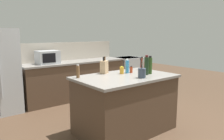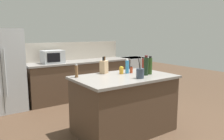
{
  "view_description": "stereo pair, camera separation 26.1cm",
  "coord_description": "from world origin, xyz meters",
  "views": [
    {
      "loc": [
        -2.33,
        -2.59,
        1.62
      ],
      "look_at": [
        0.0,
        0.35,
        0.99
      ],
      "focal_mm": 35.0,
      "sensor_mm": 36.0,
      "label": 1
    },
    {
      "loc": [
        -2.13,
        -2.75,
        1.62
      ],
      "look_at": [
        0.0,
        0.35,
        0.99
      ],
      "focal_mm": 35.0,
      "sensor_mm": 36.0,
      "label": 2
    }
  ],
  "objects": [
    {
      "name": "ground_plane",
      "position": [
        0.0,
        0.0,
        0.0
      ],
      "size": [
        14.0,
        14.0,
        0.0
      ],
      "primitive_type": "plane",
      "color": "#473323"
    },
    {
      "name": "back_counter_run",
      "position": [
        0.3,
        2.2,
        0.47
      ],
      "size": [
        2.66,
        0.66,
        0.94
      ],
      "color": "#4C3828",
      "rests_on": "ground_plane"
    },
    {
      "name": "wall_backsplash",
      "position": [
        0.3,
        2.52,
        1.17
      ],
      "size": [
        2.62,
        0.03,
        0.46
      ],
      "primitive_type": "cube",
      "color": "#B2A899",
      "rests_on": "back_counter_run"
    },
    {
      "name": "kitchen_island",
      "position": [
        0.0,
        0.0,
        0.47
      ],
      "size": [
        1.6,
        1.01,
        0.94
      ],
      "color": "#4C3828",
      "rests_on": "ground_plane"
    },
    {
      "name": "range_oven",
      "position": [
        2.05,
        2.2,
        0.47
      ],
      "size": [
        0.76,
        0.65,
        0.92
      ],
      "color": "#ADB2B7",
      "rests_on": "ground_plane"
    },
    {
      "name": "microwave",
      "position": [
        -0.41,
        2.2,
        1.09
      ],
      "size": [
        0.48,
        0.39,
        0.3
      ],
      "color": "#ADB2B7",
      "rests_on": "back_counter_run"
    },
    {
      "name": "knife_block",
      "position": [
        -0.14,
        0.39,
        1.05
      ],
      "size": [
        0.16,
        0.15,
        0.29
      ],
      "rotation": [
        0.0,
        0.0,
        0.47
      ],
      "color": "tan",
      "rests_on": "kitchen_island"
    },
    {
      "name": "utensil_crock",
      "position": [
        0.09,
        -0.28,
        1.02
      ],
      "size": [
        0.12,
        0.12,
        0.32
      ],
      "color": "#333D4C",
      "rests_on": "kitchen_island"
    },
    {
      "name": "spice_jar_paprika",
      "position": [
        0.27,
        0.15,
        1.0
      ],
      "size": [
        0.05,
        0.05,
        0.12
      ],
      "color": "#B73D1E",
      "rests_on": "kitchen_island"
    },
    {
      "name": "olive_oil_bottle",
      "position": [
        0.45,
        -0.12,
        1.08
      ],
      "size": [
        0.07,
        0.07,
        0.31
      ],
      "color": "#2D4C1E",
      "rests_on": "kitchen_island"
    },
    {
      "name": "vinegar_bottle",
      "position": [
        0.67,
        0.27,
        1.06
      ],
      "size": [
        0.06,
        0.06,
        0.24
      ],
      "color": "maroon",
      "rests_on": "kitchen_island"
    },
    {
      "name": "dish_soap_bottle",
      "position": [
        0.19,
        0.17,
        1.06
      ],
      "size": [
        0.06,
        0.06,
        0.25
      ],
      "color": "#3384BC",
      "rests_on": "kitchen_island"
    },
    {
      "name": "hot_sauce_bottle",
      "position": [
        0.51,
        0.02,
        1.03
      ],
      "size": [
        0.05,
        0.05,
        0.18
      ],
      "color": "red",
      "rests_on": "kitchen_island"
    },
    {
      "name": "honey_jar",
      "position": [
        0.07,
        0.17,
        1.0
      ],
      "size": [
        0.07,
        0.07,
        0.13
      ],
      "color": "gold",
      "rests_on": "kitchen_island"
    },
    {
      "name": "wine_bottle",
      "position": [
        0.34,
        -0.15,
        1.09
      ],
      "size": [
        0.07,
        0.07,
        0.33
      ],
      "color": "black",
      "rests_on": "kitchen_island"
    },
    {
      "name": "pepper_grinder",
      "position": [
        -0.69,
        0.33,
        1.04
      ],
      "size": [
        0.05,
        0.05,
        0.21
      ],
      "color": "brown",
      "rests_on": "kitchen_island"
    }
  ]
}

